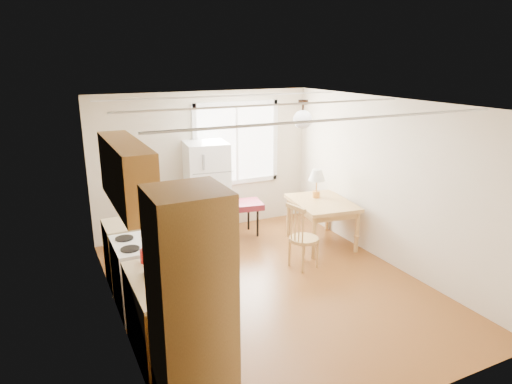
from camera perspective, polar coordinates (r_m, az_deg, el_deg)
room_shell at (r=5.96m, az=1.86°, el=-1.08°), size 4.60×5.60×2.62m
kitchen_run at (r=5.00m, az=-12.56°, el=-10.14°), size 0.65×3.40×2.20m
window_unit at (r=8.31m, az=-2.45°, el=6.07°), size 1.64×0.05×1.51m
pendant_light at (r=6.43m, az=5.85°, el=9.14°), size 0.26×0.26×0.40m
refrigerator at (r=7.89m, az=-6.13°, el=0.16°), size 0.78×0.78×1.69m
bench at (r=7.88m, az=-4.11°, el=-1.98°), size 1.41×0.70×0.62m
dining_table at (r=7.70m, az=8.23°, el=-1.87°), size 1.06×1.31×0.75m
chair at (r=6.76m, az=5.45°, el=-5.11°), size 0.46×0.45×0.99m
table_lamp at (r=7.77m, az=7.60°, el=1.84°), size 0.28×0.28×0.49m
coffee_maker at (r=4.81m, az=-12.42°, el=-8.69°), size 0.19×0.24×0.36m
kettle at (r=5.14m, az=-13.72°, el=-7.70°), size 0.11×0.11×0.20m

